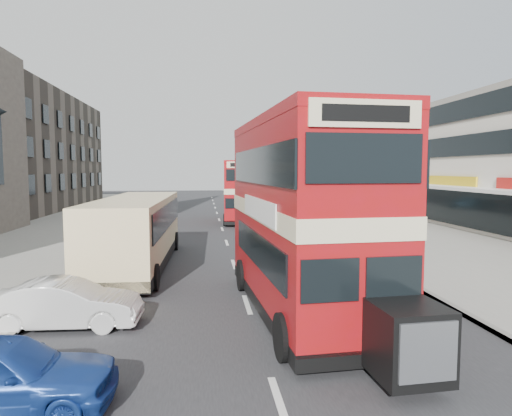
{
  "coord_description": "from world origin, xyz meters",
  "views": [
    {
      "loc": [
        -1.34,
        -11.69,
        4.21
      ],
      "look_at": [
        0.6,
        4.66,
        2.8
      ],
      "focal_mm": 31.62,
      "sensor_mm": 36.0,
      "label": 1
    }
  ],
  "objects_px": {
    "bus_main": "(302,216)",
    "cyclist": "(293,222)",
    "pedestrian_near": "(361,223)",
    "street_lamp": "(320,161)",
    "coach": "(136,229)",
    "car_right_c": "(267,204)",
    "car_right_a": "(310,229)",
    "car_left_front": "(65,304)",
    "car_right_b": "(301,222)",
    "bus_second": "(240,191)"
  },
  "relations": [
    {
      "from": "bus_main",
      "to": "cyclist",
      "type": "distance_m",
      "value": 16.68
    },
    {
      "from": "pedestrian_near",
      "to": "street_lamp",
      "type": "bearing_deg",
      "value": -65.93
    },
    {
      "from": "coach",
      "to": "pedestrian_near",
      "type": "bearing_deg",
      "value": 30.27
    },
    {
      "from": "car_right_c",
      "to": "pedestrian_near",
      "type": "height_order",
      "value": "pedestrian_near"
    },
    {
      "from": "street_lamp",
      "to": "car_right_a",
      "type": "relative_size",
      "value": 1.73
    },
    {
      "from": "coach",
      "to": "cyclist",
      "type": "xyz_separation_m",
      "value": [
        8.77,
        9.23,
        -0.88
      ]
    },
    {
      "from": "pedestrian_near",
      "to": "car_left_front",
      "type": "bearing_deg",
      "value": 41.3
    },
    {
      "from": "street_lamp",
      "to": "pedestrian_near",
      "type": "relative_size",
      "value": 5.03
    },
    {
      "from": "car_left_front",
      "to": "car_right_a",
      "type": "height_order",
      "value": "car_right_a"
    },
    {
      "from": "coach",
      "to": "car_right_a",
      "type": "bearing_deg",
      "value": 36.23
    },
    {
      "from": "car_left_front",
      "to": "car_right_a",
      "type": "xyz_separation_m",
      "value": [
        9.96,
        13.82,
        0.04
      ]
    },
    {
      "from": "pedestrian_near",
      "to": "car_right_b",
      "type": "bearing_deg",
      "value": -61.37
    },
    {
      "from": "bus_main",
      "to": "car_right_b",
      "type": "relative_size",
      "value": 2.55
    },
    {
      "from": "bus_main",
      "to": "car_right_b",
      "type": "height_order",
      "value": "bus_main"
    },
    {
      "from": "car_left_front",
      "to": "cyclist",
      "type": "bearing_deg",
      "value": -27.4
    },
    {
      "from": "bus_second",
      "to": "car_right_a",
      "type": "bearing_deg",
      "value": 112.67
    },
    {
      "from": "street_lamp",
      "to": "car_right_c",
      "type": "relative_size",
      "value": 1.84
    },
    {
      "from": "car_right_c",
      "to": "car_right_a",
      "type": "bearing_deg",
      "value": -4.64
    },
    {
      "from": "street_lamp",
      "to": "car_right_b",
      "type": "relative_size",
      "value": 2.07
    },
    {
      "from": "bus_second",
      "to": "car_left_front",
      "type": "height_order",
      "value": "bus_second"
    },
    {
      "from": "bus_main",
      "to": "coach",
      "type": "distance_m",
      "value": 9.15
    },
    {
      "from": "car_right_b",
      "to": "cyclist",
      "type": "height_order",
      "value": "cyclist"
    },
    {
      "from": "bus_main",
      "to": "car_right_a",
      "type": "relative_size",
      "value": 2.13
    },
    {
      "from": "bus_main",
      "to": "cyclist",
      "type": "relative_size",
      "value": 4.42
    },
    {
      "from": "coach",
      "to": "car_left_front",
      "type": "distance_m",
      "value": 7.61
    },
    {
      "from": "coach",
      "to": "bus_second",
      "type": "bearing_deg",
      "value": 72.03
    },
    {
      "from": "car_right_a",
      "to": "pedestrian_near",
      "type": "distance_m",
      "value": 3.41
    },
    {
      "from": "cyclist",
      "to": "bus_second",
      "type": "bearing_deg",
      "value": 116.19
    },
    {
      "from": "car_right_b",
      "to": "coach",
      "type": "bearing_deg",
      "value": -41.54
    },
    {
      "from": "street_lamp",
      "to": "car_right_a",
      "type": "distance_m",
      "value": 5.71
    },
    {
      "from": "bus_second",
      "to": "car_right_a",
      "type": "height_order",
      "value": "bus_second"
    },
    {
      "from": "bus_second",
      "to": "street_lamp",
      "type": "bearing_deg",
      "value": 131.64
    },
    {
      "from": "car_right_c",
      "to": "pedestrian_near",
      "type": "distance_m",
      "value": 17.82
    },
    {
      "from": "coach",
      "to": "car_right_c",
      "type": "distance_m",
      "value": 26.04
    },
    {
      "from": "coach",
      "to": "car_right_b",
      "type": "xyz_separation_m",
      "value": [
        9.69,
        10.96,
        -1.1
      ]
    },
    {
      "from": "car_right_b",
      "to": "pedestrian_near",
      "type": "distance_m",
      "value": 5.03
    },
    {
      "from": "street_lamp",
      "to": "cyclist",
      "type": "relative_size",
      "value": 3.59
    },
    {
      "from": "bus_second",
      "to": "pedestrian_near",
      "type": "relative_size",
      "value": 5.39
    },
    {
      "from": "pedestrian_near",
      "to": "bus_second",
      "type": "bearing_deg",
      "value": -60.85
    },
    {
      "from": "bus_second",
      "to": "pedestrian_near",
      "type": "xyz_separation_m",
      "value": [
        6.68,
        -9.55,
        -1.53
      ]
    },
    {
      "from": "bus_main",
      "to": "car_right_b",
      "type": "xyz_separation_m",
      "value": [
        3.97,
        17.99,
        -2.34
      ]
    },
    {
      "from": "car_right_b",
      "to": "car_right_a",
      "type": "bearing_deg",
      "value": -6.52
    },
    {
      "from": "street_lamp",
      "to": "cyclist",
      "type": "distance_m",
      "value": 4.53
    },
    {
      "from": "cyclist",
      "to": "street_lamp",
      "type": "bearing_deg",
      "value": 24.44
    },
    {
      "from": "bus_main",
      "to": "car_left_front",
      "type": "relative_size",
      "value": 2.56
    },
    {
      "from": "car_left_front",
      "to": "cyclist",
      "type": "distance_m",
      "value": 19.28
    },
    {
      "from": "bus_second",
      "to": "car_right_b",
      "type": "bearing_deg",
      "value": 129.76
    },
    {
      "from": "car_right_a",
      "to": "street_lamp",
      "type": "bearing_deg",
      "value": 157.04
    },
    {
      "from": "bus_main",
      "to": "car_right_c",
      "type": "xyz_separation_m",
      "value": [
        3.5,
        31.38,
        -2.13
      ]
    },
    {
      "from": "car_left_front",
      "to": "car_right_a",
      "type": "relative_size",
      "value": 0.83
    }
  ]
}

